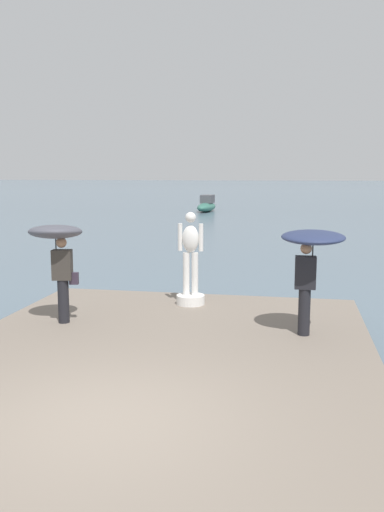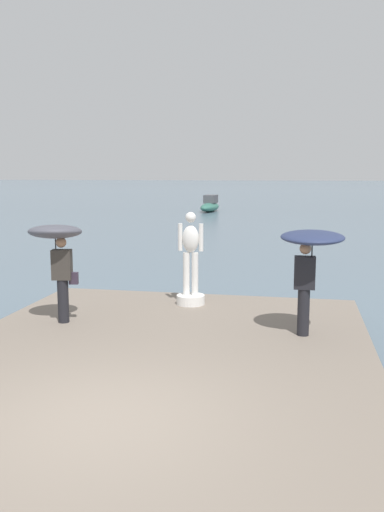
{
  "view_description": "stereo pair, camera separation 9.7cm",
  "coord_description": "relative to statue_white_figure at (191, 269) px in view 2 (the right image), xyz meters",
  "views": [
    {
      "loc": [
        2.22,
        -6.01,
        3.39
      ],
      "look_at": [
        0.0,
        5.74,
        1.55
      ],
      "focal_mm": 38.16,
      "sensor_mm": 36.0,
      "label": 1
    },
    {
      "loc": [
        2.32,
        -5.99,
        3.39
      ],
      "look_at": [
        0.0,
        5.74,
        1.55
      ],
      "focal_mm": 38.16,
      "sensor_mm": 36.0,
      "label": 2
    }
  ],
  "objects": [
    {
      "name": "pier",
      "position": [
        0.07,
        -3.92,
        -1.02
      ],
      "size": [
        7.33,
        10.04,
        0.4
      ],
      "primitive_type": "cube",
      "color": "slate",
      "rests_on": "ground"
    },
    {
      "name": "onlooker_left",
      "position": [
        -2.3,
        -1.98,
        0.78
      ],
      "size": [
        1.23,
        1.24,
        2.02
      ],
      "color": "black",
      "rests_on": "pier"
    },
    {
      "name": "ground_plane",
      "position": [
        0.07,
        34.06,
        -1.22
      ],
      "size": [
        400.0,
        400.0,
        0.0
      ],
      "primitive_type": "plane",
      "color": "slate"
    },
    {
      "name": "onlooker_right",
      "position": [
        2.6,
        -1.93,
        0.76
      ],
      "size": [
        1.17,
        1.18,
        1.97
      ],
      "color": "black",
      "rests_on": "pier"
    },
    {
      "name": "statue_white_figure",
      "position": [
        0.0,
        0.0,
        0.0
      ],
      "size": [
        0.64,
        0.64,
        2.12
      ],
      "color": "white",
      "rests_on": "pier"
    },
    {
      "name": "boat_rightward",
      "position": [
        -5.33,
        35.35,
        -0.68
      ],
      "size": [
        1.61,
        4.51,
        1.45
      ],
      "color": "#336B5B",
      "rests_on": "ground"
    }
  ]
}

